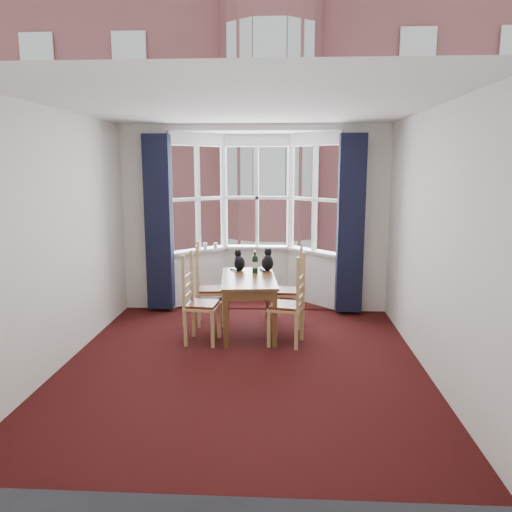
# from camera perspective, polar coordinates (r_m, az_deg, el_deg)

# --- Properties ---
(floor) EXTENTS (4.50, 4.50, 0.00)m
(floor) POSITION_cam_1_polar(r_m,az_deg,el_deg) (5.70, -1.53, -12.34)
(floor) COLOR black
(floor) RESTS_ON ground
(ceiling) EXTENTS (4.50, 4.50, 0.00)m
(ceiling) POSITION_cam_1_polar(r_m,az_deg,el_deg) (5.30, -1.68, 16.84)
(ceiling) COLOR white
(ceiling) RESTS_ON floor
(wall_left) EXTENTS (0.00, 4.50, 4.50)m
(wall_left) POSITION_cam_1_polar(r_m,az_deg,el_deg) (5.84, -21.55, 1.75)
(wall_left) COLOR silver
(wall_left) RESTS_ON floor
(wall_right) EXTENTS (0.00, 4.50, 4.50)m
(wall_right) POSITION_cam_1_polar(r_m,az_deg,el_deg) (5.53, 19.53, 1.44)
(wall_right) COLOR silver
(wall_right) RESTS_ON floor
(wall_near) EXTENTS (4.00, 0.00, 4.00)m
(wall_near) POSITION_cam_1_polar(r_m,az_deg,el_deg) (3.13, -5.03, -4.41)
(wall_near) COLOR silver
(wall_near) RESTS_ON floor
(wall_back_pier_left) EXTENTS (0.70, 0.12, 2.80)m
(wall_back_pier_left) POSITION_cam_1_polar(r_m,az_deg,el_deg) (7.82, -12.36, 4.21)
(wall_back_pier_left) COLOR silver
(wall_back_pier_left) RESTS_ON floor
(wall_back_pier_right) EXTENTS (0.70, 0.12, 2.80)m
(wall_back_pier_right) POSITION_cam_1_polar(r_m,az_deg,el_deg) (7.64, 12.31, 4.07)
(wall_back_pier_right) COLOR silver
(wall_back_pier_right) RESTS_ON floor
(bay_window) EXTENTS (2.76, 0.94, 2.80)m
(bay_window) POSITION_cam_1_polar(r_m,az_deg,el_deg) (8.05, 0.03, 4.61)
(bay_window) COLOR white
(bay_window) RESTS_ON floor
(curtain_left) EXTENTS (0.38, 0.22, 2.60)m
(curtain_left) POSITION_cam_1_polar(r_m,az_deg,el_deg) (7.60, -11.03, 3.71)
(curtain_left) COLOR black
(curtain_left) RESTS_ON floor
(curtain_right) EXTENTS (0.38, 0.22, 2.60)m
(curtain_right) POSITION_cam_1_polar(r_m,az_deg,el_deg) (7.43, 10.76, 3.57)
(curtain_right) COLOR black
(curtain_right) RESTS_ON floor
(dining_table) EXTENTS (0.83, 1.36, 0.75)m
(dining_table) POSITION_cam_1_polar(r_m,az_deg,el_deg) (6.60, -0.86, -3.30)
(dining_table) COLOR brown
(dining_table) RESTS_ON floor
(chair_left_near) EXTENTS (0.44, 0.46, 0.92)m
(chair_left_near) POSITION_cam_1_polar(r_m,az_deg,el_deg) (6.31, -6.96, -5.63)
(chair_left_near) COLOR tan
(chair_left_near) RESTS_ON floor
(chair_left_far) EXTENTS (0.45, 0.47, 0.92)m
(chair_left_far) POSITION_cam_1_polar(r_m,az_deg,el_deg) (7.01, -5.91, -3.99)
(chair_left_far) COLOR tan
(chair_left_far) RESTS_ON floor
(chair_right_near) EXTENTS (0.48, 0.50, 0.92)m
(chair_right_near) POSITION_cam_1_polar(r_m,az_deg,el_deg) (6.19, 4.28, -5.90)
(chair_right_near) COLOR tan
(chair_right_near) RESTS_ON floor
(chair_right_far) EXTENTS (0.41, 0.43, 0.92)m
(chair_right_far) POSITION_cam_1_polar(r_m,az_deg,el_deg) (6.91, 4.38, -4.19)
(chair_right_far) COLOR tan
(chair_right_far) RESTS_ON floor
(cat_left) EXTENTS (0.22, 0.25, 0.30)m
(cat_left) POSITION_cam_1_polar(r_m,az_deg,el_deg) (7.00, -1.92, -0.71)
(cat_left) COLOR black
(cat_left) RESTS_ON dining_table
(cat_right) EXTENTS (0.18, 0.25, 0.32)m
(cat_right) POSITION_cam_1_polar(r_m,az_deg,el_deg) (6.99, 1.34, -0.65)
(cat_right) COLOR black
(cat_right) RESTS_ON dining_table
(wine_bottle) EXTENTS (0.08, 0.08, 0.31)m
(wine_bottle) POSITION_cam_1_polar(r_m,az_deg,el_deg) (6.81, -0.12, -0.84)
(wine_bottle) COLOR black
(wine_bottle) RESTS_ON dining_table
(candle_tall) EXTENTS (0.06, 0.06, 0.11)m
(candle_tall) POSITION_cam_1_polar(r_m,az_deg,el_deg) (8.05, -5.82, 1.14)
(candle_tall) COLOR white
(candle_tall) RESTS_ON bay_window
(candle_short) EXTENTS (0.06, 0.06, 0.10)m
(candle_short) POSITION_cam_1_polar(r_m,az_deg,el_deg) (8.05, -4.66, 1.16)
(candle_short) COLOR white
(candle_short) RESTS_ON bay_window
(street) EXTENTS (80.00, 80.00, 0.00)m
(street) POSITION_cam_1_polar(r_m,az_deg,el_deg) (38.39, 2.46, -2.08)
(street) COLOR #333335
(street) RESTS_ON ground
(tenement_building) EXTENTS (18.40, 7.80, 15.20)m
(tenement_building) POSITION_cam_1_polar(r_m,az_deg,el_deg) (19.27, 1.90, 8.48)
(tenement_building) COLOR #95504D
(tenement_building) RESTS_ON street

